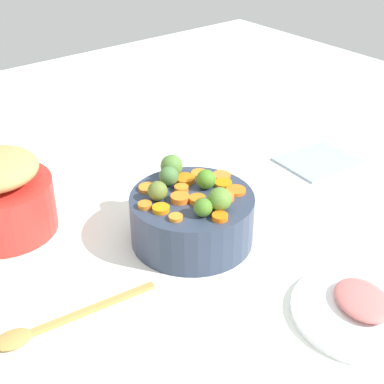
{
  "coord_description": "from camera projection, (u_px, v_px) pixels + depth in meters",
  "views": [
    {
      "loc": [
        0.57,
        0.67,
        0.66
      ],
      "look_at": [
        0.01,
        -0.03,
        0.13
      ],
      "focal_mm": 53.27,
      "sensor_mm": 36.0,
      "label": 1
    }
  ],
  "objects": [
    {
      "name": "tabletop",
      "position": [
        205.0,
        248.0,
        1.09
      ],
      "size": [
        2.4,
        2.4,
        0.02
      ],
      "primitive_type": "cube",
      "color": "white",
      "rests_on": "ground"
    },
    {
      "name": "serving_bowl_carrots",
      "position": [
        192.0,
        218.0,
        1.07
      ],
      "size": [
        0.23,
        0.23,
        0.1
      ],
      "primitive_type": "cylinder",
      "color": "#2E394F",
      "rests_on": "tabletop"
    },
    {
      "name": "metal_pot",
      "position": [
        3.0,
        206.0,
        1.1
      ],
      "size": [
        0.2,
        0.2,
        0.11
      ],
      "primitive_type": "cylinder",
      "color": "red",
      "rests_on": "tabletop"
    },
    {
      "name": "carrot_slice_0",
      "position": [
        185.0,
        179.0,
        1.09
      ],
      "size": [
        0.05,
        0.05,
        0.01
      ],
      "primitive_type": "cylinder",
      "rotation": [
        0.0,
        0.0,
        5.37
      ],
      "color": "orange",
      "rests_on": "serving_bowl_carrots"
    },
    {
      "name": "carrot_slice_1",
      "position": [
        223.0,
        184.0,
        1.08
      ],
      "size": [
        0.04,
        0.04,
        0.01
      ],
      "primitive_type": "cylinder",
      "rotation": [
        0.0,
        0.0,
        1.87
      ],
      "color": "orange",
      "rests_on": "serving_bowl_carrots"
    },
    {
      "name": "carrot_slice_2",
      "position": [
        226.0,
        197.0,
        1.04
      ],
      "size": [
        0.04,
        0.04,
        0.01
      ],
      "primitive_type": "cylinder",
      "rotation": [
        0.0,
        0.0,
        6.01
      ],
      "color": "orange",
      "rests_on": "serving_bowl_carrots"
    },
    {
      "name": "carrot_slice_3",
      "position": [
        148.0,
        188.0,
        1.07
      ],
      "size": [
        0.05,
        0.05,
        0.01
      ],
      "primitive_type": "cylinder",
      "rotation": [
        0.0,
        0.0,
        5.26
      ],
      "color": "orange",
      "rests_on": "serving_bowl_carrots"
    },
    {
      "name": "carrot_slice_4",
      "position": [
        197.0,
        200.0,
        1.03
      ],
      "size": [
        0.04,
        0.04,
        0.01
      ],
      "primitive_type": "cylinder",
      "rotation": [
        0.0,
        0.0,
        4.99
      ],
      "color": "orange",
      "rests_on": "serving_bowl_carrots"
    },
    {
      "name": "carrot_slice_5",
      "position": [
        220.0,
        217.0,
        0.98
      ],
      "size": [
        0.03,
        0.03,
        0.01
      ],
      "primitive_type": "cylinder",
      "rotation": [
        0.0,
        0.0,
        4.99
      ],
      "color": "orange",
      "rests_on": "serving_bowl_carrots"
    },
    {
      "name": "carrot_slice_6",
      "position": [
        221.0,
        176.0,
        1.11
      ],
      "size": [
        0.05,
        0.05,
        0.01
      ],
      "primitive_type": "cylinder",
      "rotation": [
        0.0,
        0.0,
        2.33
      ],
      "color": "orange",
      "rests_on": "serving_bowl_carrots"
    },
    {
      "name": "carrot_slice_7",
      "position": [
        236.0,
        191.0,
        1.06
      ],
      "size": [
        0.04,
        0.04,
        0.01
      ],
      "primitive_type": "cylinder",
      "rotation": [
        0.0,
        0.0,
        6.06
      ],
      "color": "orange",
      "rests_on": "serving_bowl_carrots"
    },
    {
      "name": "carrot_slice_8",
      "position": [
        180.0,
        198.0,
        1.03
      ],
      "size": [
        0.04,
        0.04,
        0.01
      ],
      "primitive_type": "cylinder",
      "rotation": [
        0.0,
        0.0,
        3.34
      ],
      "color": "orange",
      "rests_on": "serving_bowl_carrots"
    },
    {
      "name": "carrot_slice_9",
      "position": [
        199.0,
        174.0,
        1.12
      ],
      "size": [
        0.05,
        0.05,
        0.01
      ],
      "primitive_type": "cylinder",
      "rotation": [
        0.0,
        0.0,
        5.45
      ],
      "color": "orange",
      "rests_on": "serving_bowl_carrots"
    },
    {
      "name": "carrot_slice_10",
      "position": [
        161.0,
        209.0,
        1.0
      ],
      "size": [
        0.04,
        0.04,
        0.01
      ],
      "primitive_type": "cylinder",
      "rotation": [
        0.0,
        0.0,
        1.76
      ],
      "color": "orange",
      "rests_on": "serving_bowl_carrots"
    },
    {
      "name": "carrot_slice_11",
      "position": [
        176.0,
        217.0,
        0.98
      ],
      "size": [
        0.03,
        0.03,
        0.01
      ],
      "primitive_type": "cylinder",
      "rotation": [
        0.0,
        0.0,
        0.92
      ],
      "color": "orange",
      "rests_on": "serving_bowl_carrots"
    },
    {
      "name": "carrot_slice_12",
      "position": [
        181.0,
        188.0,
        1.06
      ],
      "size": [
        0.04,
        0.04,
        0.01
      ],
      "primitive_type": "cylinder",
      "rotation": [
        0.0,
        0.0,
        0.81
      ],
      "color": "orange",
      "rests_on": "serving_bowl_carrots"
    },
    {
      "name": "carrot_slice_13",
      "position": [
        145.0,
        205.0,
        1.01
      ],
      "size": [
        0.03,
        0.03,
        0.01
      ],
      "primitive_type": "cylinder",
      "rotation": [
        0.0,
        0.0,
        4.82
      ],
      "color": "orange",
      "rests_on": "serving_bowl_carrots"
    },
    {
      "name": "brussels_sprout_0",
      "position": [
        158.0,
        191.0,
        1.03
      ],
      "size": [
        0.04,
        0.04,
        0.04
      ],
      "primitive_type": "sphere",
      "color": "olive",
      "rests_on": "serving_bowl_carrots"
    },
    {
      "name": "brussels_sprout_1",
      "position": [
        172.0,
        166.0,
        1.1
      ],
      "size": [
        0.04,
        0.04,
        0.04
      ],
      "primitive_type": "sphere",
      "color": "#527F37",
      "rests_on": "serving_bowl_carrots"
    },
    {
      "name": "brussels_sprout_2",
      "position": [
        221.0,
        198.0,
        1.0
      ],
      "size": [
        0.04,
        0.04,
        0.04
      ],
      "primitive_type": "sphere",
      "color": "#598531",
      "rests_on": "serving_bowl_carrots"
    },
    {
      "name": "brussels_sprout_3",
      "position": [
        169.0,
        176.0,
        1.07
      ],
      "size": [
        0.04,
        0.04,
        0.04
      ],
      "primitive_type": "sphere",
      "color": "#46723B",
      "rests_on": "serving_bowl_carrots"
    },
    {
      "name": "brussels_sprout_4",
      "position": [
        206.0,
        179.0,
        1.07
      ],
      "size": [
        0.04,
        0.04,
        0.04
      ],
      "primitive_type": "sphere",
      "color": "#4B8525",
      "rests_on": "serving_bowl_carrots"
    },
    {
      "name": "brussels_sprout_5",
      "position": [
        203.0,
        207.0,
        0.98
      ],
      "size": [
        0.03,
        0.03,
        0.03
      ],
      "primitive_type": "sphere",
      "color": "#477924",
      "rests_on": "serving_bowl_carrots"
    },
    {
      "name": "wooden_spoon",
      "position": [
        47.0,
        326.0,
        0.89
      ],
      "size": [
        0.27,
        0.06,
        0.01
      ],
      "color": "#B98C47",
      "rests_on": "tabletop"
    },
    {
      "name": "ham_plate",
      "position": [
        362.0,
        312.0,
        0.92
      ],
      "size": [
        0.23,
        0.23,
        0.01
      ],
      "primitive_type": "cylinder",
      "color": "white",
      "rests_on": "tabletop"
    },
    {
      "name": "ham_slice_main",
      "position": [
        363.0,
        300.0,
        0.92
      ],
      "size": [
        0.12,
        0.14,
        0.02
      ],
      "primitive_type": "ellipsoid",
      "rotation": [
        0.0,
        0.0,
        1.14
      ],
      "color": "#CC6C69",
      "rests_on": "ham_plate"
    },
    {
      "name": "dish_towel",
      "position": [
        317.0,
        161.0,
        1.37
      ],
      "size": [
        0.18,
        0.16,
        0.01
      ],
      "primitive_type": "cube",
      "rotation": [
        0.0,
        0.0,
        -0.09
      ],
      "color": "#96A7B9",
      "rests_on": "tabletop"
    }
  ]
}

